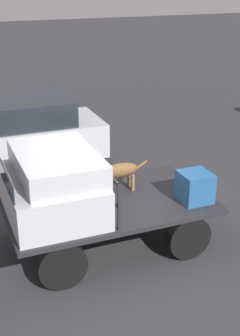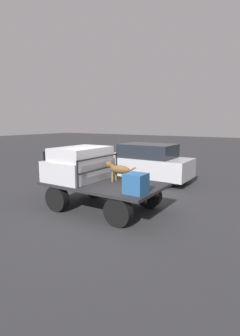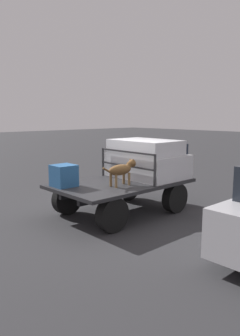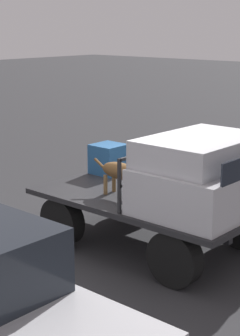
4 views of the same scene
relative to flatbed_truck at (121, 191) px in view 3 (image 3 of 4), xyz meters
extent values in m
plane|color=#2D2D30|center=(0.00, 0.00, -0.58)|extent=(80.00, 80.00, 0.00)
cylinder|color=black|center=(1.06, 0.86, -0.21)|extent=(0.75, 0.24, 0.75)
cylinder|color=black|center=(1.06, -0.86, -0.21)|extent=(0.75, 0.24, 0.75)
cylinder|color=black|center=(-1.06, 0.86, -0.21)|extent=(0.75, 0.24, 0.75)
cylinder|color=black|center=(-1.06, -0.86, -0.21)|extent=(0.75, 0.24, 0.75)
cube|color=black|center=(0.00, 0.36, 0.06)|extent=(3.14, 0.10, 0.18)
cube|color=black|center=(0.00, -0.36, 0.06)|extent=(3.14, 0.10, 0.18)
cube|color=#232326|center=(0.00, 0.00, 0.19)|extent=(3.41, 2.04, 0.08)
cube|color=#B7B7BC|center=(0.95, 0.00, 0.54)|extent=(1.40, 1.92, 0.62)
cube|color=#B7B7BC|center=(0.85, 0.00, 1.04)|extent=(1.19, 1.76, 0.38)
cube|color=black|center=(1.64, 0.00, 0.98)|extent=(0.02, 1.57, 0.28)
cube|color=#232326|center=(0.18, 0.94, 0.61)|extent=(0.04, 0.04, 0.76)
cube|color=#232326|center=(0.18, -0.94, 0.61)|extent=(0.04, 0.04, 0.76)
cube|color=#232326|center=(0.18, 0.00, 0.96)|extent=(0.04, 1.88, 0.04)
cube|color=#232326|center=(0.18, 0.00, 0.61)|extent=(0.04, 1.88, 0.04)
cylinder|color=brown|center=(-0.14, -0.23, 0.38)|extent=(0.06, 0.06, 0.30)
cylinder|color=brown|center=(-0.14, -0.42, 0.38)|extent=(0.06, 0.06, 0.30)
cylinder|color=brown|center=(-0.56, -0.23, 0.38)|extent=(0.06, 0.06, 0.30)
cylinder|color=brown|center=(-0.56, -0.42, 0.38)|extent=(0.06, 0.06, 0.30)
ellipsoid|color=brown|center=(-0.35, -0.33, 0.61)|extent=(0.67, 0.25, 0.25)
sphere|color=brown|center=(-0.17, -0.33, 0.56)|extent=(0.11, 0.11, 0.11)
cylinder|color=brown|center=(-0.07, -0.33, 0.68)|extent=(0.18, 0.14, 0.17)
sphere|color=brown|center=(0.04, -0.33, 0.72)|extent=(0.19, 0.19, 0.19)
cone|color=brown|center=(0.12, -0.33, 0.71)|extent=(0.11, 0.11, 0.11)
cone|color=brown|center=(0.03, -0.27, 0.80)|extent=(0.06, 0.08, 0.10)
cone|color=brown|center=(0.03, -0.38, 0.80)|extent=(0.06, 0.08, 0.10)
cylinder|color=brown|center=(-0.73, -0.33, 0.63)|extent=(0.28, 0.04, 0.19)
cube|color=#235184|center=(-1.35, 0.51, 0.48)|extent=(0.50, 0.50, 0.50)
cylinder|color=black|center=(-0.46, -3.32, -0.28)|extent=(0.60, 0.20, 0.60)
camera|label=1|loc=(2.43, 6.55, 3.78)|focal=50.00mm
camera|label=2|loc=(-4.43, 6.04, 1.99)|focal=28.00mm
camera|label=3|loc=(-5.42, -5.88, 1.88)|focal=35.00mm
camera|label=4|loc=(4.95, -6.32, 2.70)|focal=60.00mm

